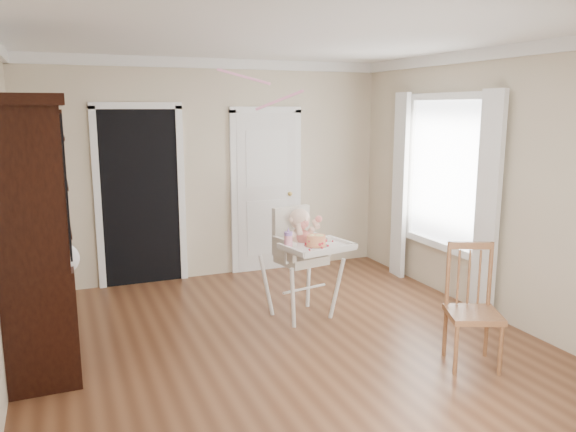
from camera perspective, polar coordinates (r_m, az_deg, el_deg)
name	(u,v)px	position (r m, az deg, el deg)	size (l,w,h in m)	color
floor	(289,350)	(5.13, 0.15, -13.44)	(5.00, 5.00, 0.00)	#54301D
ceiling	(290,33)	(4.71, 0.17, 18.07)	(5.00, 5.00, 0.00)	white
wall_back	(213,170)	(7.09, -7.64, 4.64)	(4.50, 4.50, 0.00)	beige
wall_right	(498,186)	(5.96, 20.60, 2.85)	(5.00, 5.00, 0.00)	beige
crown_molding	(290,41)	(4.70, 0.17, 17.34)	(4.50, 5.00, 0.12)	white
doorway	(140,194)	(6.93, -14.77, 2.22)	(1.06, 0.05, 2.22)	black
closet_door	(266,193)	(7.31, -2.21, 2.36)	(0.96, 0.09, 2.13)	white
window_right	(442,183)	(6.53, 15.33, 3.25)	(0.13, 1.84, 2.30)	white
high_chair	(302,250)	(5.66, 1.41, -3.44)	(0.79, 0.92, 1.15)	white
baby	(300,234)	(5.65, 1.26, -1.79)	(0.36, 0.26, 0.50)	beige
cake	(316,241)	(5.43, 2.89, -2.52)	(0.24, 0.24, 0.11)	silver
sippy_cup	(288,239)	(5.36, 0.03, -2.38)	(0.08, 0.08, 0.20)	pink
china_cabinet	(37,234)	(4.98, -24.15, -1.70)	(0.58, 1.31, 2.22)	black
dining_chair	(472,310)	(4.95, 18.23, -9.03)	(0.54, 0.54, 1.01)	brown
streamer	(244,77)	(4.97, -4.54, 13.94)	(0.03, 0.50, 0.02)	pink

